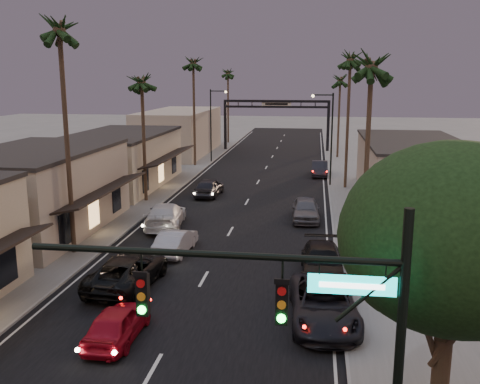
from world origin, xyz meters
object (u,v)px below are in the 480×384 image
(palm_ld, at_px, (193,60))
(oncoming_pickup, at_px, (128,271))
(palm_lb, at_px, (59,23))
(palm_rc, at_px, (340,77))
(streetlight_right, at_px, (329,132))
(oncoming_silver, at_px, (176,241))
(curbside_near, at_px, (324,304))
(curbside_black, at_px, (322,262))
(palm_lc, at_px, (141,77))
(oncoming_red, at_px, (117,323))
(arch, at_px, (276,112))
(corner_tree, at_px, (455,245))
(streetlight_left, at_px, (213,120))
(traffic_signal, at_px, (313,324))
(palm_far, at_px, (228,71))
(palm_ra, at_px, (372,59))
(palm_rb, at_px, (351,55))

(palm_ld, bearing_deg, oncoming_pickup, -82.41)
(palm_lb, distance_m, palm_rc, 45.48)
(streetlight_right, xyz_separation_m, oncoming_silver, (-9.46, -22.01, -4.59))
(curbside_near, bearing_deg, curbside_black, 85.66)
(curbside_black, bearing_deg, curbside_near, -91.68)
(palm_lc, distance_m, oncoming_silver, 17.34)
(oncoming_red, relative_size, curbside_near, 0.70)
(arch, height_order, palm_rc, palm_rc)
(corner_tree, height_order, palm_ld, palm_ld)
(streetlight_left, relative_size, palm_lc, 0.74)
(traffic_signal, distance_m, palm_far, 75.58)
(palm_lc, height_order, palm_ra, palm_ra)
(palm_ra, bearing_deg, corner_tree, -86.97)
(palm_lb, relative_size, palm_rb, 1.07)
(palm_ra, height_order, palm_rc, palm_ra)
(corner_tree, xyz_separation_m, palm_lc, (-18.08, 28.55, 4.49))
(palm_lc, xyz_separation_m, oncoming_red, (6.53, -24.01, -9.74))
(streetlight_left, relative_size, palm_ra, 0.68)
(traffic_signal, height_order, palm_far, palm_far)
(traffic_signal, bearing_deg, arch, 94.93)
(palm_rc, distance_m, oncoming_silver, 43.60)
(palm_ra, distance_m, palm_rb, 20.02)
(arch, xyz_separation_m, streetlight_left, (-6.92, -12.00, -0.20))
(palm_ld, xyz_separation_m, palm_far, (0.30, 23.00, -0.97))
(palm_lc, distance_m, palm_rc, 32.86)
(palm_rb, bearing_deg, arch, 108.30)
(oncoming_red, distance_m, oncoming_silver, 11.01)
(palm_lb, distance_m, palm_rb, 27.94)
(traffic_signal, xyz_separation_m, streetlight_right, (1.23, 41.00, 0.25))
(streetlight_left, xyz_separation_m, palm_rb, (15.52, -14.00, 7.09))
(palm_ra, bearing_deg, oncoming_silver, -174.83)
(traffic_signal, bearing_deg, palm_lc, 114.06)
(arch, xyz_separation_m, palm_ld, (-8.60, -15.00, 6.88))
(curbside_near, bearing_deg, streetlight_right, 84.29)
(curbside_black, bearing_deg, streetlight_left, 107.49)
(corner_tree, height_order, palm_ra, palm_ra)
(palm_far, xyz_separation_m, curbside_near, (14.50, -63.23, -10.60))
(streetlight_left, height_order, oncoming_silver, streetlight_left)
(streetlight_right, bearing_deg, arch, 105.47)
(corner_tree, xyz_separation_m, curbside_near, (-3.28, 7.32, -5.13))
(palm_ld, bearing_deg, streetlight_right, -32.79)
(streetlight_left, bearing_deg, curbside_near, -73.12)
(palm_rc, height_order, curbside_near, palm_rc)
(corner_tree, height_order, streetlight_left, streetlight_left)
(oncoming_pickup, relative_size, oncoming_silver, 1.33)
(curbside_black, bearing_deg, arch, 95.43)
(arch, relative_size, palm_far, 1.15)
(oncoming_pickup, bearing_deg, curbside_near, 168.15)
(oncoming_red, bearing_deg, curbside_near, -161.03)
(palm_lb, height_order, curbside_black, palm_lb)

